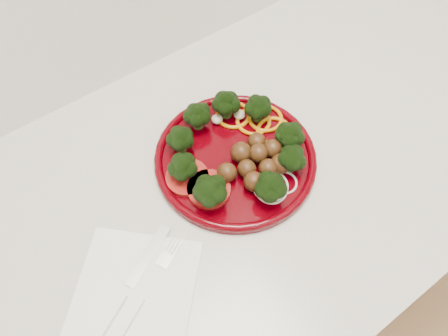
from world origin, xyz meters
TOP-DOWN VIEW (x-y plane):
  - counter at (0.00, 1.70)m, footprint 2.40×0.60m
  - plate at (-0.13, 1.73)m, footprint 0.26×0.26m
  - napkin at (-0.37, 1.64)m, footprint 0.23×0.23m
  - knife at (-0.40, 1.64)m, footprint 0.17×0.10m
  - fork at (-0.39, 1.61)m, footprint 0.16×0.09m

SIDE VIEW (x-z plane):
  - counter at x=0.00m, z-range 0.00..0.90m
  - napkin at x=-0.37m, z-range 0.90..0.90m
  - fork at x=-0.39m, z-range 0.90..0.91m
  - knife at x=-0.40m, z-range 0.90..0.91m
  - plate at x=-0.13m, z-range 0.89..0.95m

